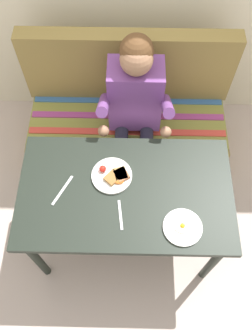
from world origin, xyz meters
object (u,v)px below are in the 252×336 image
at_px(table, 125,197).
at_px(fork, 120,215).
at_px(couch, 128,122).
at_px(plate_breakfast, 113,176).
at_px(plate_eggs, 183,227).
at_px(knife, 63,190).
at_px(person, 135,106).

relative_size(table, fork, 7.06).
relative_size(table, couch, 0.83).
bearing_deg(fork, plate_breakfast, 94.15).
bearing_deg(plate_eggs, table, 145.59).
relative_size(couch, plate_breakfast, 6.25).
xyz_separation_m(couch, knife, (-0.35, -0.77, 0.40)).
height_order(fork, knife, same).
bearing_deg(couch, plate_breakfast, -95.93).
distance_m(couch, knife, 0.94).
xyz_separation_m(plate_breakfast, plate_eggs, (0.37, -0.29, -0.01)).
distance_m(person, knife, 0.72).
bearing_deg(table, person, 85.38).
height_order(person, fork, person).
bearing_deg(plate_breakfast, person, 76.78).
bearing_deg(table, plate_eggs, -34.41).
relative_size(plate_eggs, fork, 1.22).
relative_size(plate_breakfast, knife, 1.15).
bearing_deg(plate_breakfast, plate_eggs, -38.23).
bearing_deg(couch, person, -74.75).
distance_m(person, fork, 0.74).
height_order(plate_breakfast, plate_eggs, plate_breakfast).
bearing_deg(person, table, -94.62).
distance_m(plate_breakfast, fork, 0.24).
bearing_deg(fork, table, 73.23).
relative_size(couch, person, 1.19).
xyz_separation_m(table, plate_eggs, (0.30, -0.21, 0.09)).
xyz_separation_m(plate_eggs, fork, (-0.33, 0.06, -0.01)).
height_order(couch, plate_breakfast, couch).
bearing_deg(couch, fork, -91.52).
relative_size(plate_breakfast, fork, 1.36).
bearing_deg(person, knife, -123.73).
distance_m(table, plate_breakfast, 0.15).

